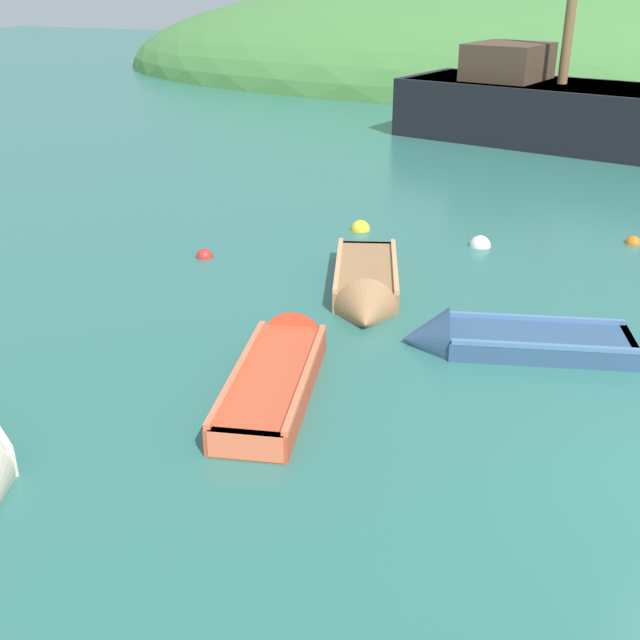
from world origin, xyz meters
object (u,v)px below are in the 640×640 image
rowboat_portside (499,344)px  buoy_white (480,246)px  sailing_ship (620,128)px  buoy_orange (633,243)px  rowboat_near_dock (281,370)px  rowboat_far (366,289)px  buoy_yellow (360,230)px  buoy_red (205,257)px

rowboat_portside → buoy_white: rowboat_portside is taller
sailing_ship → buoy_orange: 9.30m
rowboat_portside → buoy_orange: rowboat_portside is taller
buoy_white → buoy_orange: bearing=23.8°
rowboat_near_dock → rowboat_far: rowboat_far is taller
buoy_yellow → buoy_red: bearing=-130.1°
buoy_white → rowboat_near_dock: bearing=-103.3°
rowboat_portside → buoy_orange: bearing=-120.9°
sailing_ship → buoy_red: (-7.05, -12.99, -0.67)m
buoy_red → buoy_white: buoy_white is taller
sailing_ship → rowboat_portside: bearing=-80.1°
buoy_yellow → buoy_white: bearing=-3.9°
buoy_yellow → buoy_white: (2.53, -0.17, 0.00)m
rowboat_far → rowboat_portside: size_ratio=1.03×
sailing_ship → rowboat_near_dock: 17.32m
buoy_red → buoy_yellow: size_ratio=0.77×
rowboat_near_dock → buoy_red: bearing=27.9°
buoy_orange → buoy_yellow: 5.45m
sailing_ship → rowboat_portside: sailing_ship is taller
sailing_ship → rowboat_portside: size_ratio=4.92×
buoy_orange → buoy_yellow: (-5.35, -1.07, 0.00)m
rowboat_far → rowboat_portside: (2.38, -1.25, -0.03)m
buoy_yellow → sailing_ship: bearing=65.0°
buoy_red → rowboat_near_dock: bearing=-50.2°
sailing_ship → buoy_orange: bearing=-72.0°
buoy_red → buoy_white: bearing=27.5°
sailing_ship → rowboat_far: bearing=-90.1°
buoy_orange → buoy_yellow: bearing=-168.7°
rowboat_near_dock → buoy_yellow: bearing=-3.1°
buoy_white → buoy_red: bearing=-152.5°
rowboat_portside → rowboat_far: bearing=-41.5°
rowboat_portside → buoy_red: bearing=-32.6°
buoy_red → buoy_yellow: bearing=49.9°
buoy_red → buoy_white: (4.77, 2.48, 0.00)m
sailing_ship → rowboat_far: size_ratio=4.79×
rowboat_portside → buoy_yellow: size_ratio=8.08×
buoy_yellow → buoy_orange: bearing=11.3°
rowboat_near_dock → buoy_white: size_ratio=8.67×
rowboat_portside → buoy_red: rowboat_portside is taller
rowboat_portside → buoy_white: size_ratio=7.93×
sailing_ship → buoy_yellow: 11.42m
rowboat_portside → rowboat_near_dock: bearing=23.0°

